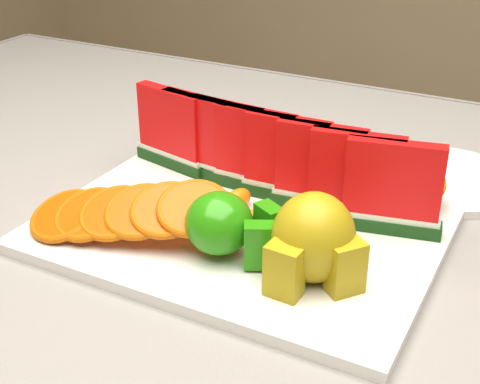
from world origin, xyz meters
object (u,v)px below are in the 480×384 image
object	(u,v)px
fork	(171,118)
platter	(242,227)
side_plate	(445,179)
apple_cluster	(227,225)
pear_cluster	(314,241)

from	to	relation	value
fork	platter	bearing A→B (deg)	-44.42
side_plate	fork	xyz separation A→B (m)	(-0.41, 0.02, -0.00)
apple_cluster	side_plate	xyz separation A→B (m)	(0.15, 0.28, -0.04)
apple_cluster	pear_cluster	xyz separation A→B (m)	(0.09, 0.00, 0.01)
pear_cluster	apple_cluster	bearing A→B (deg)	-178.12
pear_cluster	fork	size ratio (longest dim) A/B	0.53
side_plate	fork	bearing A→B (deg)	176.55
apple_cluster	side_plate	bearing A→B (deg)	62.25
side_plate	fork	world-z (taller)	side_plate
side_plate	fork	distance (m)	0.41
platter	fork	size ratio (longest dim) A/B	2.13
platter	fork	world-z (taller)	platter
apple_cluster	pear_cluster	world-z (taller)	pear_cluster
pear_cluster	fork	xyz separation A→B (m)	(-0.35, 0.30, -0.05)
apple_cluster	pear_cluster	bearing A→B (deg)	1.88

